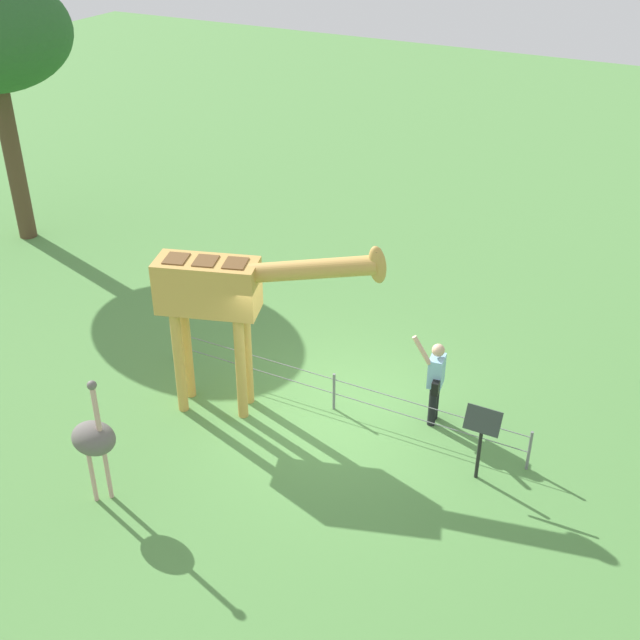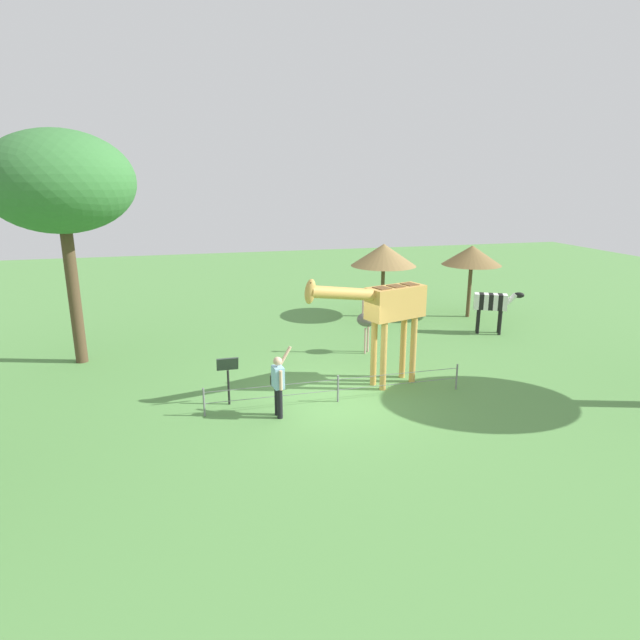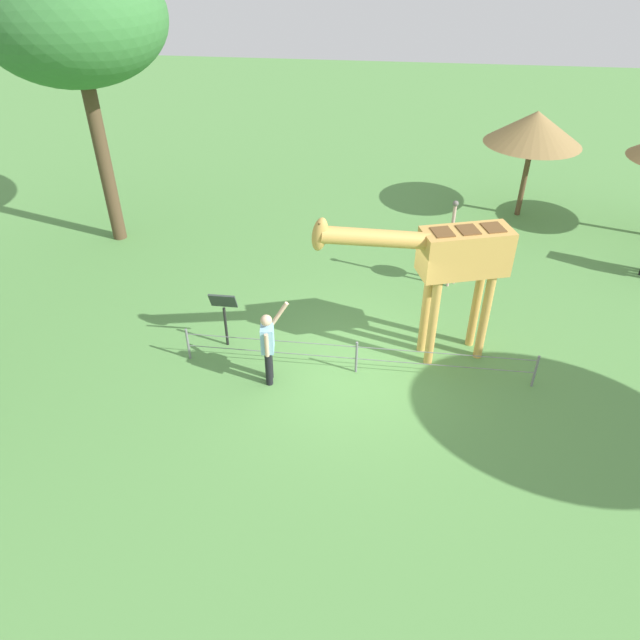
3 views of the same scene
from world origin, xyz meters
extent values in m
plane|color=#568E47|center=(0.00, 0.00, 0.00)|extent=(60.00, 60.00, 0.00)
cylinder|color=gold|center=(-1.47, -0.35, 0.99)|extent=(0.18, 0.18, 1.99)
cylinder|color=gold|center=(-1.33, -0.77, 0.99)|extent=(0.18, 0.18, 1.99)
cylinder|color=gold|center=(-2.52, -0.69, 0.99)|extent=(0.18, 0.18, 1.99)
cylinder|color=gold|center=(-2.38, -1.10, 0.99)|extent=(0.18, 0.18, 1.99)
cube|color=gold|center=(-1.92, -0.73, 2.44)|extent=(1.83, 1.19, 0.90)
cube|color=brown|center=(-1.45, -0.57, 2.90)|extent=(0.48, 0.53, 0.02)
cube|color=brown|center=(-1.92, -0.73, 2.90)|extent=(0.48, 0.53, 0.02)
cube|color=brown|center=(-2.40, -0.88, 2.90)|extent=(0.48, 0.53, 0.02)
cylinder|color=gold|center=(-0.31, -0.21, 2.88)|extent=(2.25, 1.00, 0.67)
ellipsoid|color=gold|center=(0.74, 0.13, 3.06)|extent=(0.44, 0.36, 0.68)
cylinder|color=brown|center=(0.74, 0.19, 3.24)|extent=(0.05, 0.05, 0.14)
cylinder|color=brown|center=(0.74, 0.07, 3.24)|extent=(0.05, 0.05, 0.14)
cylinder|color=black|center=(1.71, 0.54, 0.39)|extent=(0.14, 0.14, 0.78)
cylinder|color=black|center=(1.68, 0.73, 0.39)|extent=(0.14, 0.14, 0.78)
cube|color=#8CBFE0|center=(1.69, 0.63, 1.06)|extent=(0.29, 0.39, 0.55)
sphere|color=#D8AD8C|center=(1.69, 0.63, 1.47)|extent=(0.22, 0.22, 0.22)
cylinder|color=#D8AD8C|center=(1.47, 0.44, 1.51)|extent=(0.37, 0.13, 0.51)
cylinder|color=#D8AD8C|center=(1.66, 0.85, 1.05)|extent=(0.08, 0.08, 0.50)
cube|color=black|center=(1.77, 0.42, 0.88)|extent=(0.15, 0.21, 0.24)
cylinder|color=black|center=(-7.88, -4.56, 0.47)|extent=(0.12, 0.12, 0.95)
cylinder|color=black|center=(-7.74, -4.30, 0.47)|extent=(0.12, 0.12, 0.95)
cylinder|color=black|center=(-7.17, -4.93, 0.47)|extent=(0.12, 0.12, 0.95)
cylinder|color=black|center=(-7.03, -4.66, 0.47)|extent=(0.12, 0.12, 0.95)
cube|color=silver|center=(-7.00, -4.84, 1.25)|extent=(0.35, 0.47, 0.60)
cube|color=black|center=(-7.15, -4.77, 1.25)|extent=(0.35, 0.47, 0.60)
cube|color=silver|center=(-7.30, -4.69, 1.25)|extent=(0.35, 0.47, 0.60)
cube|color=black|center=(-7.46, -4.61, 1.25)|extent=(0.35, 0.47, 0.60)
cube|color=silver|center=(-7.61, -4.53, 1.25)|extent=(0.35, 0.47, 0.60)
cube|color=black|center=(-7.76, -4.46, 1.25)|extent=(0.35, 0.47, 0.60)
cube|color=silver|center=(-7.91, -4.38, 1.25)|extent=(0.35, 0.47, 0.60)
cylinder|color=silver|center=(-8.12, -4.27, 1.40)|extent=(0.49, 0.38, 0.47)
ellipsoid|color=black|center=(-8.35, -4.16, 1.55)|extent=(0.44, 0.34, 0.22)
cylinder|color=#CC9E93|center=(-2.03, -3.48, 0.45)|extent=(0.07, 0.07, 0.90)
cylinder|color=#CC9E93|center=(-2.19, -3.64, 0.45)|extent=(0.07, 0.07, 0.90)
ellipsoid|color=#66605B|center=(-2.11, -3.56, 1.18)|extent=(0.70, 0.56, 0.49)
cylinder|color=#CC9E93|center=(-1.96, -3.56, 1.73)|extent=(0.08, 0.08, 0.80)
sphere|color=#66605B|center=(-1.96, -3.56, 2.18)|extent=(0.14, 0.14, 0.14)
cylinder|color=brown|center=(-4.40, -8.05, 1.11)|extent=(0.16, 0.16, 2.21)
cone|color=olive|center=(-4.40, -8.05, 2.68)|extent=(2.77, 2.77, 0.93)
cylinder|color=brown|center=(-7.97, -7.07, 1.13)|extent=(0.16, 0.16, 2.26)
cone|color=brown|center=(-7.97, -7.07, 2.67)|extent=(2.48, 2.48, 0.82)
cylinder|color=brown|center=(7.20, -5.01, 2.19)|extent=(0.37, 0.37, 4.38)
ellipsoid|color=#387538|center=(7.20, -5.01, 5.69)|extent=(4.38, 4.38, 3.07)
cylinder|color=black|center=(2.83, -0.42, 0.47)|extent=(0.06, 0.06, 0.95)
cube|color=#333D38|center=(2.83, -0.42, 1.13)|extent=(0.56, 0.21, 0.38)
cylinder|color=slate|center=(-3.50, 0.15, 0.38)|extent=(0.05, 0.05, 0.75)
cylinder|color=slate|center=(0.00, 0.15, 0.38)|extent=(0.05, 0.05, 0.75)
cylinder|color=slate|center=(3.50, 0.15, 0.38)|extent=(0.05, 0.05, 0.75)
cube|color=slate|center=(0.00, 0.15, 0.64)|extent=(7.00, 0.01, 0.01)
cube|color=slate|center=(0.00, 0.15, 0.34)|extent=(7.00, 0.01, 0.01)
camera|label=1|loc=(5.22, -10.38, 8.74)|focal=45.56mm
camera|label=2|loc=(3.71, 12.61, 5.80)|focal=29.43mm
camera|label=3|loc=(-0.44, 9.44, 7.78)|focal=33.06mm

